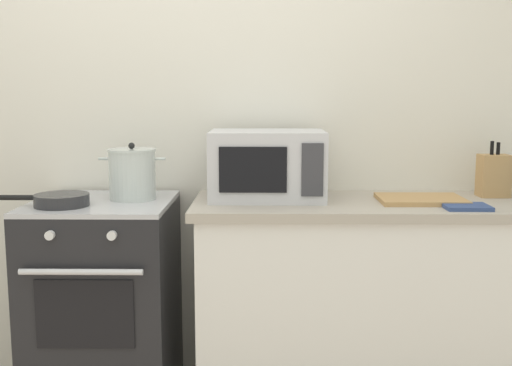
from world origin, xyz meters
TOP-DOWN VIEW (x-y plane):
  - back_wall at (0.30, 0.97)m, footprint 4.40×0.10m
  - lower_cabinet_right at (0.90, 0.62)m, footprint 1.64×0.56m
  - countertop_right at (0.90, 0.62)m, footprint 1.70×0.60m
  - stove at (-0.35, 0.60)m, footprint 0.60×0.64m
  - stock_pot at (-0.22, 0.65)m, footprint 0.29×0.21m
  - frying_pan at (-0.49, 0.48)m, footprint 0.42×0.22m
  - microwave at (0.37, 0.68)m, footprint 0.50×0.37m
  - cutting_board at (1.03, 0.60)m, footprint 0.36×0.26m
  - knife_block at (1.39, 0.74)m, footprint 0.13×0.10m
  - oven_mitt at (1.17, 0.44)m, footprint 0.18×0.14m

SIDE VIEW (x-z plane):
  - lower_cabinet_right at x=0.90m, z-range 0.00..0.88m
  - stove at x=-0.35m, z-range 0.00..0.92m
  - countertop_right at x=0.90m, z-range 0.88..0.92m
  - oven_mitt at x=1.17m, z-range 0.92..0.94m
  - cutting_board at x=1.03m, z-range 0.92..0.94m
  - frying_pan at x=-0.49m, z-range 0.92..0.97m
  - knife_block at x=1.39m, z-range 0.89..1.14m
  - stock_pot at x=-0.22m, z-range 0.91..1.16m
  - microwave at x=0.37m, z-range 0.92..1.22m
  - back_wall at x=0.30m, z-range 0.00..2.50m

